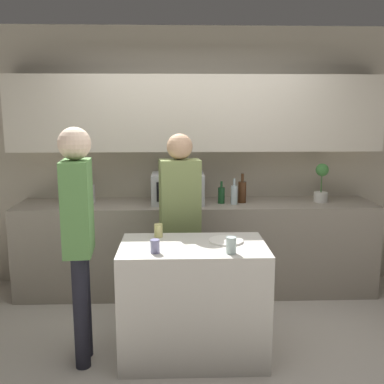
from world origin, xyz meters
TOP-DOWN VIEW (x-y plane):
  - ground_plane at (0.00, 0.00)m, footprint 14.00×14.00m
  - back_wall at (0.00, 1.66)m, footprint 6.40×0.40m
  - back_counter at (0.00, 1.39)m, footprint 3.60×0.62m
  - kitchen_island at (-0.08, 0.14)m, footprint 1.09×0.64m
  - microwave at (-0.19, 1.40)m, footprint 0.52×0.39m
  - toaster at (-1.16, 1.40)m, footprint 0.26×0.16m
  - potted_plant at (1.27, 1.40)m, footprint 0.14×0.14m
  - bottle_0 at (0.25, 1.37)m, footprint 0.07×0.07m
  - bottle_1 at (0.37, 1.32)m, footprint 0.06×0.06m
  - bottle_2 at (0.46, 1.39)m, footprint 0.08×0.08m
  - plate_on_island at (0.17, 0.21)m, footprint 0.26×0.26m
  - cup_0 at (-0.35, -0.04)m, footprint 0.07×0.07m
  - cup_1 at (0.18, -0.07)m, footprint 0.07×0.07m
  - cup_2 at (-0.35, 0.35)m, footprint 0.07×0.07m
  - person_left at (-0.17, 0.73)m, footprint 0.37×0.24m
  - person_center at (-0.90, 0.08)m, footprint 0.23×0.35m

SIDE VIEW (x-z plane):
  - ground_plane at x=0.00m, z-range 0.00..0.00m
  - kitchen_island at x=-0.08m, z-range 0.00..0.88m
  - back_counter at x=0.00m, z-range 0.00..0.93m
  - plate_on_island at x=0.17m, z-range 0.88..0.90m
  - cup_0 at x=-0.35m, z-range 0.88..0.98m
  - cup_2 at x=-0.35m, z-range 0.88..0.99m
  - cup_1 at x=0.18m, z-range 0.88..1.00m
  - person_left at x=-0.17m, z-range 0.16..1.83m
  - bottle_0 at x=0.25m, z-range 0.91..1.13m
  - toaster at x=-1.16m, z-range 0.93..1.12m
  - bottle_1 at x=0.37m, z-range 0.90..1.16m
  - bottle_2 at x=0.46m, z-range 0.90..1.20m
  - person_center at x=-0.90m, z-range 0.18..1.93m
  - microwave at x=-0.19m, z-range 0.93..1.23m
  - potted_plant at x=1.27m, z-range 0.93..1.33m
  - back_wall at x=0.00m, z-range 0.19..2.89m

